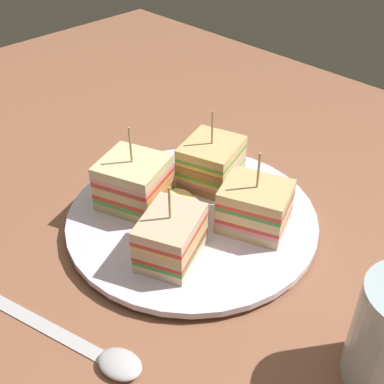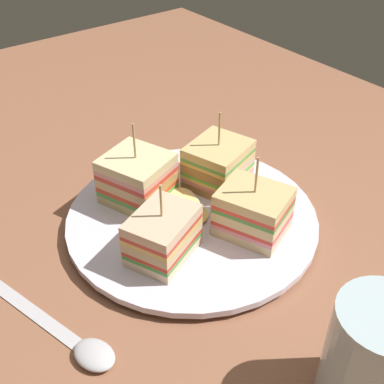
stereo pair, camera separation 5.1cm
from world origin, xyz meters
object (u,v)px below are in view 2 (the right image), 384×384
(sandwich_wedge_0, at_px, (163,235))
(sandwich_wedge_1, at_px, (253,212))
(drinking_glass, at_px, (371,363))
(sandwich_wedge_3, at_px, (138,179))
(chip_pile, at_px, (179,206))
(sandwich_wedge_2, at_px, (218,164))
(plate, at_px, (192,218))
(spoon, at_px, (77,342))

(sandwich_wedge_0, bearing_deg, sandwich_wedge_1, -39.82)
(sandwich_wedge_1, bearing_deg, drinking_glass, 141.34)
(sandwich_wedge_3, height_order, chip_pile, sandwich_wedge_3)
(sandwich_wedge_2, relative_size, sandwich_wedge_3, 0.97)
(chip_pile, bearing_deg, plate, 40.94)
(sandwich_wedge_2, height_order, spoon, sandwich_wedge_2)
(sandwich_wedge_1, distance_m, drinking_glass, 0.19)
(sandwich_wedge_1, distance_m, chip_pile, 0.08)
(sandwich_wedge_1, xyz_separation_m, sandwich_wedge_3, (-0.12, -0.06, 0.00))
(chip_pile, bearing_deg, sandwich_wedge_3, -157.79)
(sandwich_wedge_2, height_order, chip_pile, sandwich_wedge_2)
(sandwich_wedge_1, height_order, drinking_glass, sandwich_wedge_1)
(sandwich_wedge_2, relative_size, chip_pile, 1.31)
(sandwich_wedge_1, bearing_deg, chip_pile, 9.55)
(sandwich_wedge_2, bearing_deg, sandwich_wedge_3, -36.82)
(sandwich_wedge_1, relative_size, spoon, 0.55)
(spoon, height_order, drinking_glass, drinking_glass)
(sandwich_wedge_2, distance_m, chip_pile, 0.07)
(plate, distance_m, drinking_glass, 0.24)
(sandwich_wedge_0, relative_size, sandwich_wedge_2, 0.91)
(sandwich_wedge_3, relative_size, chip_pile, 1.35)
(spoon, bearing_deg, sandwich_wedge_0, 91.32)
(sandwich_wedge_2, relative_size, drinking_glass, 0.96)
(sandwich_wedge_0, relative_size, sandwich_wedge_3, 0.88)
(chip_pile, bearing_deg, sandwich_wedge_1, 31.54)
(drinking_glass, bearing_deg, sandwich_wedge_2, 163.10)
(sandwich_wedge_0, xyz_separation_m, sandwich_wedge_3, (-0.09, 0.03, 0.00))
(sandwich_wedge_2, bearing_deg, spoon, 4.29)
(sandwich_wedge_0, distance_m, sandwich_wedge_1, 0.09)
(sandwich_wedge_1, relative_size, chip_pile, 1.28)
(plate, distance_m, sandwich_wedge_2, 0.07)
(plate, height_order, drinking_glass, drinking_glass)
(sandwich_wedge_0, relative_size, sandwich_wedge_1, 0.93)
(chip_pile, relative_size, spoon, 0.43)
(sandwich_wedge_0, bearing_deg, sandwich_wedge_2, 3.29)
(sandwich_wedge_2, xyz_separation_m, spoon, (0.09, -0.23, -0.03))
(sandwich_wedge_1, distance_m, spoon, 0.21)
(plate, relative_size, sandwich_wedge_1, 3.00)
(chip_pile, xyz_separation_m, spoon, (0.07, -0.16, -0.02))
(plate, height_order, chip_pile, chip_pile)
(sandwich_wedge_0, bearing_deg, plate, 4.23)
(sandwich_wedge_0, xyz_separation_m, spoon, (0.03, -0.11, -0.03))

